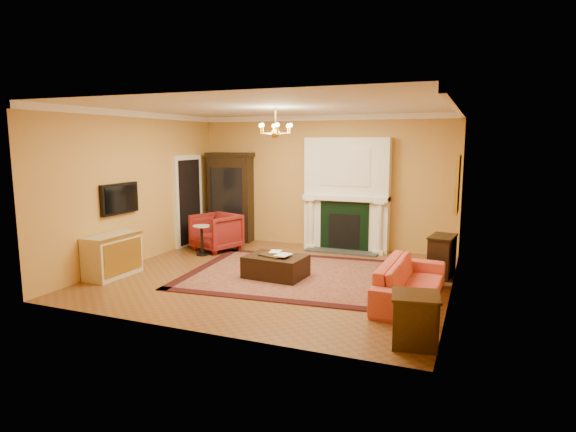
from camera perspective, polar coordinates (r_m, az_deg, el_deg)
The scene contains 26 objects.
floor at distance 8.80m, azimuth -1.42°, elevation -7.18°, with size 6.00×5.50×0.02m, color brown.
ceiling at distance 8.47m, azimuth -1.50°, elevation 12.85°, with size 6.00×5.50×0.02m, color silver.
wall_back at distance 11.08m, azimuth 4.23°, elevation 4.07°, with size 6.00×0.02×3.00m, color #BF8F44.
wall_front at distance 6.09m, azimuth -11.83°, elevation -0.02°, with size 6.00×0.02×3.00m, color #BF8F44.
wall_left at distance 10.08m, azimuth -17.39°, elevation 3.22°, with size 0.02×5.50×3.00m, color #BF8F44.
wall_right at distance 7.82m, azimuth 19.23°, elevation 1.60°, with size 0.02×5.50×3.00m, color #BF8F44.
fireplace at distance 10.76m, azimuth 6.95°, elevation 2.25°, with size 1.90×0.70×2.50m.
crown_molding at distance 9.35m, azimuth 0.88°, elevation 12.04°, with size 6.00×5.50×0.12m.
doorway at distance 11.46m, azimuth -11.70°, elevation 1.78°, with size 0.08×1.05×2.10m.
tv_panel at distance 9.60m, azimuth -19.32°, elevation 1.96°, with size 0.09×0.95×0.58m.
gilt_mirror at distance 9.20m, azimuth 19.46°, elevation 3.55°, with size 0.06×0.76×1.05m.
chandelier at distance 8.46m, azimuth -1.49°, elevation 10.13°, with size 0.63×0.55×0.53m.
oriental_rug at distance 8.81m, azimuth 1.68°, elevation -7.03°, with size 4.14×3.10×0.02m, color #490F14.
china_cabinet at distance 11.77m, azimuth -6.74°, elevation 2.01°, with size 1.03×0.47×2.06m, color black.
wingback_armchair at distance 10.84m, azimuth -8.51°, elevation -1.69°, with size 0.88×0.83×0.91m, color maroon.
pedestal_table at distance 10.43m, azimuth -10.19°, elevation -2.58°, with size 0.36×0.36×0.65m.
commode at distance 9.24m, azimuth -20.10°, elevation -4.42°, with size 0.49×1.03×0.77m, color beige.
coral_sofa at distance 7.59m, azimuth 14.34°, elevation -6.81°, with size 2.09×0.61×0.82m, color #D15842.
end_table at distance 6.06m, azimuth 14.80°, elevation -11.92°, with size 0.52×0.52×0.60m, color #38230F.
console_table at distance 9.09m, azimuth 17.77°, elevation -4.65°, with size 0.37×0.65×0.73m, color black.
leather_ottoman at distance 8.64m, azimuth -1.46°, elevation -5.97°, with size 1.03×0.75×0.38m, color black.
ottoman_tray at distance 8.58m, azimuth -1.73°, elevation -4.65°, with size 0.44×0.34×0.03m, color black.
book_a at distance 8.69m, azimuth -2.17°, elevation -3.47°, with size 0.20×0.03×0.27m, color gray.
book_b at distance 8.49m, azimuth -1.23°, elevation -3.60°, with size 0.23×0.02×0.32m, color gray.
topiary_left at distance 10.92m, azimuth 2.99°, elevation 3.82°, with size 0.16×0.16×0.42m.
topiary_right at distance 10.55m, azimuth 10.13°, elevation 3.63°, with size 0.17×0.17×0.46m.
Camera 1 is at (3.36, -7.76, 2.42)m, focal length 30.00 mm.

